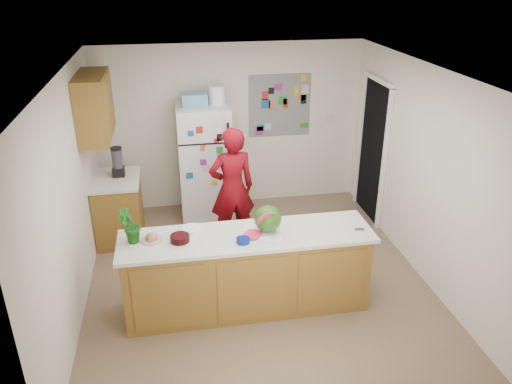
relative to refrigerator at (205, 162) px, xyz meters
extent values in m
cube|color=brown|center=(0.45, -1.88, -0.86)|extent=(4.00, 4.50, 0.02)
cube|color=beige|center=(0.45, 0.38, 0.40)|extent=(4.00, 0.02, 2.50)
cube|color=beige|center=(-1.56, -1.88, 0.40)|extent=(0.02, 4.50, 2.50)
cube|color=beige|center=(2.46, -1.88, 0.40)|extent=(0.02, 4.50, 2.50)
cube|color=white|center=(0.45, -1.88, 1.66)|extent=(4.00, 4.50, 0.02)
cube|color=black|center=(2.44, -0.43, 0.17)|extent=(0.03, 0.85, 2.04)
cube|color=brown|center=(0.25, -2.38, -0.41)|extent=(2.60, 0.62, 0.88)
cube|color=silver|center=(0.25, -2.38, 0.05)|extent=(2.68, 0.70, 0.04)
cube|color=brown|center=(-1.24, -0.53, -0.42)|extent=(0.60, 0.80, 0.86)
cube|color=silver|center=(-1.24, -0.53, 0.03)|extent=(0.64, 0.84, 0.04)
cube|color=brown|center=(-1.37, -0.58, 1.05)|extent=(0.35, 1.00, 0.80)
cube|color=silver|center=(0.00, 0.00, 0.00)|extent=(0.75, 0.70, 1.70)
cube|color=#5999B2|center=(-0.10, 0.00, 0.94)|extent=(0.35, 0.28, 0.18)
cube|color=slate|center=(1.20, 0.36, 0.70)|extent=(0.95, 0.01, 0.95)
imported|color=maroon|center=(0.28, -0.99, -0.02)|extent=(0.66, 0.48, 1.67)
cylinder|color=black|center=(-1.19, -0.44, 0.24)|extent=(0.14, 0.14, 0.38)
cube|color=silver|center=(0.42, -2.37, 0.08)|extent=(0.52, 0.45, 0.01)
sphere|color=#2A5415|center=(0.48, -2.35, 0.23)|extent=(0.29, 0.29, 0.29)
cylinder|color=#CC2E3D|center=(0.31, -2.42, 0.09)|extent=(0.19, 0.19, 0.02)
cylinder|color=black|center=(-0.45, -2.39, 0.11)|extent=(0.21, 0.21, 0.07)
cylinder|color=white|center=(-0.32, -2.23, 0.10)|extent=(0.26, 0.26, 0.06)
cylinder|color=navy|center=(0.18, -2.53, 0.10)|extent=(0.18, 0.18, 0.05)
cylinder|color=beige|center=(-0.73, -2.32, 0.08)|extent=(0.29, 0.29, 0.02)
cube|color=white|center=(0.39, -2.42, 0.08)|extent=(0.20, 0.18, 0.02)
cube|color=slate|center=(1.45, -2.49, 0.08)|extent=(0.10, 0.06, 0.01)
imported|color=#144319|center=(-0.93, -2.33, 0.26)|extent=(0.25, 0.23, 0.38)
camera|label=1|loc=(-0.46, -6.89, 2.66)|focal=35.00mm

